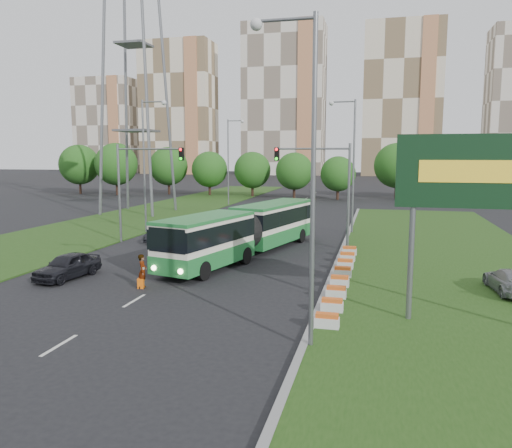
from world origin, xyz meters
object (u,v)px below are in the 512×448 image
(pedestrian, at_px, (143,271))
(traffic_mast_left, at_px, (137,177))
(transmission_pylon, at_px, (133,27))
(car_left_near, at_px, (68,266))
(articulated_bus, at_px, (244,230))
(traffic_mast_median, at_px, (327,179))
(shopping_trolley, at_px, (141,283))
(billboard, at_px, (472,180))
(car_left_far, at_px, (164,233))
(car_median, at_px, (510,281))

(pedestrian, bearing_deg, traffic_mast_left, 12.61)
(transmission_pylon, bearing_deg, car_left_near, -70.17)
(articulated_bus, bearing_deg, traffic_mast_median, 50.06)
(articulated_bus, relative_size, shopping_trolley, 32.30)
(billboard, distance_m, traffic_mast_left, 27.16)
(car_left_far, xyz_separation_m, car_median, (23.87, -10.61, 0.10))
(traffic_mast_left, relative_size, pedestrian, 4.34)
(articulated_bus, bearing_deg, traffic_mast_left, 177.87)
(articulated_bus, relative_size, car_median, 4.18)
(traffic_mast_left, height_order, pedestrian, traffic_mast_left)
(articulated_bus, height_order, car_median, articulated_bus)
(billboard, xyz_separation_m, car_median, (3.02, 5.46, -5.39))
(billboard, height_order, articulated_bus, billboard)
(transmission_pylon, relative_size, articulated_bus, 2.44)
(transmission_pylon, bearing_deg, car_left_far, -57.55)
(traffic_mast_median, bearing_deg, billboard, -64.97)
(billboard, relative_size, traffic_mast_left, 1.00)
(articulated_bus, xyz_separation_m, car_left_far, (-7.95, 3.97, -1.15))
(car_median, bearing_deg, shopping_trolley, 4.23)
(traffic_mast_median, xyz_separation_m, car_median, (10.49, -10.54, -4.57))
(transmission_pylon, distance_m, car_median, 50.09)
(car_left_near, bearing_deg, traffic_mast_median, 51.27)
(car_left_near, xyz_separation_m, shopping_trolley, (5.14, -1.00, -0.47))
(articulated_bus, bearing_deg, shopping_trolley, -92.88)
(car_median, distance_m, pedestrian, 19.22)
(traffic_mast_median, height_order, car_median, traffic_mast_median)
(traffic_mast_left, relative_size, transmission_pylon, 0.18)
(traffic_mast_median, distance_m, pedestrian, 16.68)
(articulated_bus, bearing_deg, car_left_near, -118.26)
(traffic_mast_left, bearing_deg, pedestrian, -62.16)
(traffic_mast_median, xyz_separation_m, pedestrian, (-8.47, -13.67, -4.43))
(pedestrian, bearing_deg, car_left_near, 65.57)
(pedestrian, bearing_deg, transmission_pylon, 12.02)
(transmission_pylon, bearing_deg, pedestrian, -62.75)
(articulated_bus, xyz_separation_m, car_left_near, (-8.24, -8.93, -1.07))
(car_median, bearing_deg, traffic_mast_median, -50.68)
(billboard, distance_m, car_left_near, 22.05)
(traffic_mast_median, bearing_deg, car_left_near, -136.82)
(traffic_mast_left, relative_size, car_median, 1.85)
(pedestrian, height_order, shopping_trolley, pedestrian)
(billboard, bearing_deg, transmission_pylon, 133.48)
(car_median, bearing_deg, transmission_pylon, -44.53)
(billboard, bearing_deg, shopping_trolley, 172.23)
(billboard, height_order, traffic_mast_median, same)
(car_left_near, bearing_deg, pedestrian, -1.11)
(billboard, height_order, pedestrian, billboard)
(car_left_near, xyz_separation_m, car_left_far, (0.29, 12.90, -0.07))
(traffic_mast_left, distance_m, shopping_trolley, 15.30)
(billboard, bearing_deg, car_left_near, 171.44)
(traffic_mast_left, relative_size, car_left_near, 1.83)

